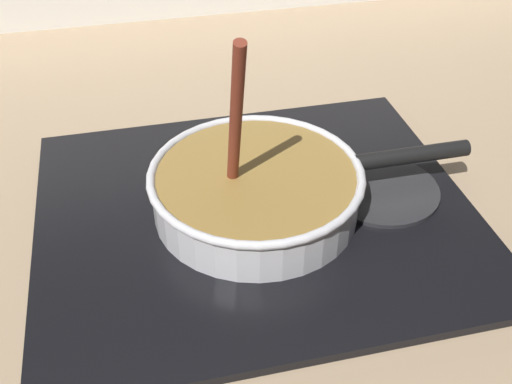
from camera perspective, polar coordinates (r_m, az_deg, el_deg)
The scene contains 5 objects.
ground at distance 0.74m, azimuth -1.77°, elevation -8.43°, with size 2.40×1.60×0.04m, color #9E8466.
hob_plate at distance 0.79m, azimuth 0.00°, elevation -2.00°, with size 0.56×0.48×0.01m, color black.
burner_ring at distance 0.78m, azimuth 0.00°, elevation -1.44°, with size 0.16×0.16×0.01m, color #592D0C.
spare_burner at distance 0.83m, azimuth 11.71°, elevation 0.26°, with size 0.16×0.16×0.01m, color #262628.
cooking_pan at distance 0.77m, azimuth 0.14°, elevation 0.34°, with size 0.42×0.27×0.27m.
Camera 1 is at (-0.09, -0.50, 0.52)m, focal length 42.44 mm.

